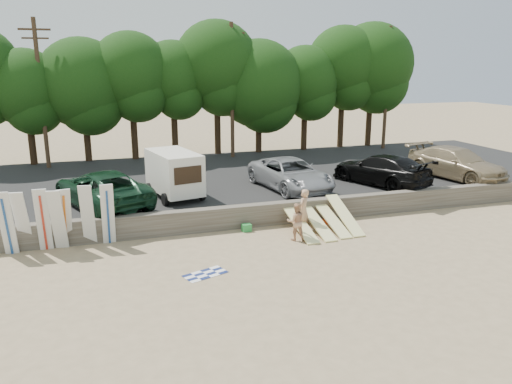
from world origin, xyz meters
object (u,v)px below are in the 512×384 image
at_px(car_1, 102,188).
at_px(car_4, 456,163).
at_px(car_3, 381,169).
at_px(beachgoer_a, 303,210).
at_px(beachgoer_b, 296,222).
at_px(cooler, 247,228).
at_px(box_trailer, 174,172).
at_px(car_2, 291,174).

distance_m(car_1, car_4, 19.31).
xyz_separation_m(car_3, beachgoer_a, (-6.22, -4.05, -0.59)).
relative_size(car_3, beachgoer_b, 3.57).
xyz_separation_m(car_1, beachgoer_a, (8.22, -4.16, -0.60)).
height_order(car_3, car_4, car_4).
bearing_deg(car_3, car_4, 158.70).
bearing_deg(car_4, cooler, -179.27).
xyz_separation_m(car_4, beachgoer_a, (-11.10, -4.02, -0.63)).
bearing_deg(cooler, box_trailer, 117.84).
distance_m(car_2, beachgoer_b, 5.91).
distance_m(box_trailer, car_3, 11.07).
relative_size(box_trailer, beachgoer_b, 2.42).
distance_m(box_trailer, car_1, 3.46).
bearing_deg(car_4, car_2, 163.70).
height_order(box_trailer, car_2, box_trailer).
relative_size(box_trailer, car_4, 0.64).
distance_m(beachgoer_a, beachgoer_b, 1.23).
bearing_deg(car_4, beachgoer_b, -170.27).
xyz_separation_m(car_2, cooler, (-3.56, -3.87, -1.33)).
height_order(car_1, car_2, car_1).
bearing_deg(box_trailer, car_4, -14.56).
height_order(car_2, beachgoer_a, car_2).
distance_m(car_1, car_2, 9.42).
xyz_separation_m(beachgoer_a, beachgoer_b, (-0.73, -0.98, -0.14)).
distance_m(beachgoer_a, cooler, 2.58).
height_order(car_4, cooler, car_4).
distance_m(car_2, beachgoer_a, 4.75).
relative_size(car_1, car_4, 1.00).
xyz_separation_m(box_trailer, beachgoer_b, (4.09, -5.67, -1.17)).
xyz_separation_m(box_trailer, beachgoer_a, (4.82, -4.69, -1.03)).
height_order(car_1, cooler, car_1).
height_order(car_2, cooler, car_2).
bearing_deg(car_1, beachgoer_a, 130.94).
distance_m(car_1, cooler, 6.95).
xyz_separation_m(box_trailer, car_4, (15.92, -0.67, -0.40)).
xyz_separation_m(beachgoer_b, cooler, (-1.63, 1.67, -0.63)).
relative_size(box_trailer, car_3, 0.68).
height_order(box_trailer, car_1, box_trailer).
distance_m(car_2, car_4, 9.92).
bearing_deg(beachgoer_b, car_2, -95.02).
bearing_deg(beachgoer_a, beachgoer_b, 10.01).
height_order(car_2, car_4, car_4).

